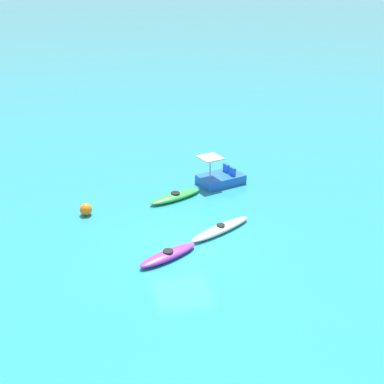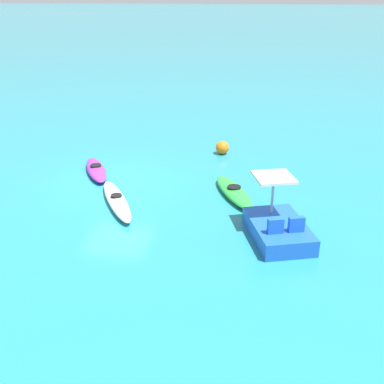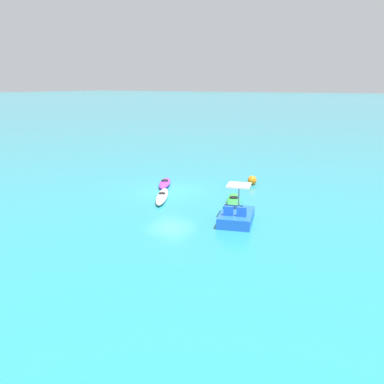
{
  "view_description": "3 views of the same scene",
  "coord_description": "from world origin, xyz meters",
  "views": [
    {
      "loc": [
        18.03,
        -3.22,
        10.67
      ],
      "look_at": [
        -3.82,
        1.17,
        0.65
      ],
      "focal_mm": 46.05,
      "sensor_mm": 36.0,
      "label": 1
    },
    {
      "loc": [
        -5.59,
        15.06,
        6.57
      ],
      "look_at": [
        -3.3,
        1.97,
        0.72
      ],
      "focal_mm": 42.42,
      "sensor_mm": 36.0,
      "label": 2
    },
    {
      "loc": [
        -13.96,
        19.62,
        6.32
      ],
      "look_at": [
        -1.76,
        0.35,
        0.23
      ],
      "focal_mm": 37.79,
      "sensor_mm": 36.0,
      "label": 3
    }
  ],
  "objects": [
    {
      "name": "buoy_orange",
      "position": [
        -3.61,
        -4.04,
        0.29
      ],
      "size": [
        0.58,
        0.58,
        0.58
      ],
      "primitive_type": "sphere",
      "color": "orange",
      "rests_on": "ground_plane"
    },
    {
      "name": "kayak_white",
      "position": [
        -0.7,
        1.85,
        0.16
      ],
      "size": [
        2.26,
        3.29,
        0.37
      ],
      "color": "white",
      "rests_on": "ground_plane"
    },
    {
      "name": "kayak_green",
      "position": [
        -4.53,
        0.45,
        0.16
      ],
      "size": [
        1.96,
        3.04,
        0.37
      ],
      "color": "green",
      "rests_on": "ground_plane"
    },
    {
      "name": "pedal_boat_blue",
      "position": [
        -6.05,
        3.21,
        0.34
      ],
      "size": [
        2.19,
        2.76,
        1.68
      ],
      "color": "blue",
      "rests_on": "ground_plane"
    },
    {
      "name": "ground_plane",
      "position": [
        0.0,
        0.0,
        0.0
      ],
      "size": [
        600.0,
        600.0,
        0.0
      ],
      "primitive_type": "plane",
      "color": "teal"
    },
    {
      "name": "kayak_purple",
      "position": [
        1.03,
        -0.79,
        0.16
      ],
      "size": [
        1.94,
        2.75,
        0.37
      ],
      "color": "purple",
      "rests_on": "ground_plane"
    }
  ]
}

